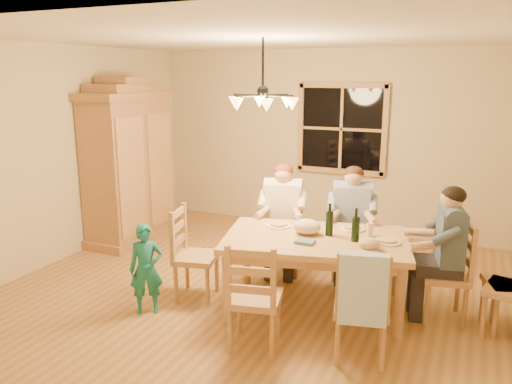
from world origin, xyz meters
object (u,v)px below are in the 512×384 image
at_px(adult_woman, 283,205).
at_px(adult_plaid_man, 352,209).
at_px(dining_table, 315,247).
at_px(chair_near_right, 360,324).
at_px(wine_bottle_b, 356,225).
at_px(chair_spare_back, 509,300).
at_px(chair_end_left, 197,271).
at_px(chair_far_left, 282,249).
at_px(chair_end_right, 443,290).
at_px(chair_spare_front, 510,306).
at_px(armoire, 129,167).
at_px(adult_slate_man, 448,237).
at_px(chair_near_left, 255,314).
at_px(chair_far_right, 350,253).
at_px(wine_bottle_a, 330,220).
at_px(child, 146,269).
at_px(chandelier, 263,101).

relative_size(adult_woman, adult_plaid_man, 1.00).
height_order(dining_table, chair_near_right, chair_near_right).
distance_m(wine_bottle_b, chair_spare_back, 1.55).
height_order(chair_end_left, chair_spare_back, same).
bearing_deg(chair_far_left, chair_end_left, 46.74).
xyz_separation_m(chair_end_right, chair_spare_front, (0.57, -0.12, 0.00)).
bearing_deg(chair_end_left, wine_bottle_b, 88.16).
bearing_deg(armoire, adult_slate_man, -9.91).
bearing_deg(armoire, chair_end_right, -9.91).
bearing_deg(chair_end_left, chair_far_left, 136.74).
relative_size(armoire, chair_near_left, 2.32).
bearing_deg(chair_far_left, chair_spare_back, 156.49).
bearing_deg(chair_end_right, adult_plaid_man, 46.64).
height_order(adult_slate_man, chair_spare_front, adult_slate_man).
height_order(chair_far_left, wine_bottle_b, wine_bottle_b).
relative_size(chair_near_left, chair_end_right, 1.00).
bearing_deg(chair_far_right, wine_bottle_a, 73.90).
bearing_deg(chair_near_left, adult_woman, 90.00).
height_order(dining_table, chair_end_right, chair_end_right).
bearing_deg(chair_spare_back, adult_plaid_man, 52.33).
bearing_deg(armoire, chair_end_left, -35.27).
xyz_separation_m(armoire, chair_far_left, (2.45, -0.31, -0.75)).
height_order(chair_near_left, child, chair_near_left).
height_order(chair_far_left, child, chair_far_left).
height_order(chair_far_right, chair_spare_front, same).
xyz_separation_m(chair_near_left, child, (-1.26, 0.16, 0.16)).
distance_m(chair_near_right, adult_plaid_man, 1.79).
bearing_deg(adult_woman, chair_far_left, 166.94).
relative_size(wine_bottle_b, chair_spare_front, 0.33).
xyz_separation_m(chandelier, wine_bottle_b, (1.05, -0.15, -1.15)).
bearing_deg(chair_near_left, wine_bottle_b, 43.68).
height_order(chair_spare_front, chair_spare_back, same).
distance_m(wine_bottle_b, child, 2.11).
bearing_deg(adult_woman, chair_far_right, 180.00).
distance_m(chair_end_left, chair_spare_front, 3.04).
height_order(chandelier, adult_woman, chandelier).
height_order(chair_far_right, chair_spare_back, same).
bearing_deg(chair_end_right, child, 98.14).
bearing_deg(wine_bottle_b, wine_bottle_a, 165.90).
relative_size(wine_bottle_b, chair_spare_back, 0.33).
bearing_deg(chair_near_left, chair_end_left, 133.26).
bearing_deg(wine_bottle_a, armoire, 163.77).
bearing_deg(chair_near_left, chair_far_left, 90.00).
relative_size(child, chair_spare_front, 0.93).
relative_size(chair_end_right, wine_bottle_b, 3.00).
distance_m(chair_near_left, child, 1.27).
bearing_deg(chair_near_left, chair_far_right, 64.80).
bearing_deg(armoire, wine_bottle_b, -16.06).
bearing_deg(chair_far_right, adult_slate_man, 136.64).
xyz_separation_m(wine_bottle_a, chair_spare_front, (1.68, 0.06, -0.62)).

